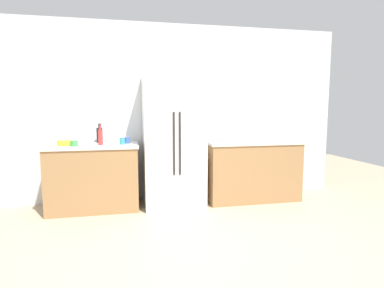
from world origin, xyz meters
TOP-DOWN VIEW (x-y plane):
  - ground_plane at (0.00, 0.00)m, footprint 10.33×10.33m
  - kitchen_back_panel at (0.00, 1.77)m, footprint 5.17×0.10m
  - counter_left at (-1.24, 1.40)m, footprint 1.22×0.65m
  - counter_right at (1.08, 1.40)m, footprint 1.42×0.65m
  - refrigerator at (-0.13, 1.37)m, footprint 0.84×0.69m
  - toaster at (0.68, 1.43)m, footprint 0.24×0.17m
  - bottle_a at (-1.16, 1.57)m, footprint 0.08×0.08m
  - bottle_b at (-1.12, 1.29)m, footprint 0.06×0.06m
  - cup_a at (-0.84, 1.30)m, footprint 0.07×0.07m
  - cup_b at (-0.77, 1.41)m, footprint 0.08×0.08m
  - cup_c at (-1.45, 1.23)m, footprint 0.09×0.09m
  - bowl_a at (-1.58, 1.34)m, footprint 0.20×0.20m
  - bowl_b at (-0.99, 1.41)m, footprint 0.20×0.20m

SIDE VIEW (x-z plane):
  - ground_plane at x=0.00m, z-range 0.00..0.00m
  - counter_right at x=1.08m, z-range 0.00..0.91m
  - counter_left at x=-1.24m, z-range 0.00..0.91m
  - refrigerator at x=-0.13m, z-range 0.00..1.87m
  - bowl_b at x=-0.99m, z-range 0.91..0.97m
  - bowl_a at x=-1.58m, z-range 0.91..0.98m
  - cup_c at x=-1.45m, z-range 0.91..0.98m
  - cup_b at x=-0.77m, z-range 0.91..0.99m
  - cup_a at x=-0.84m, z-range 0.91..1.00m
  - toaster at x=0.68m, z-range 0.91..1.08m
  - bottle_a at x=-1.16m, z-range 0.88..1.15m
  - bottle_b at x=-1.12m, z-range 0.88..1.17m
  - kitchen_back_panel at x=0.00m, z-range 0.00..2.65m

